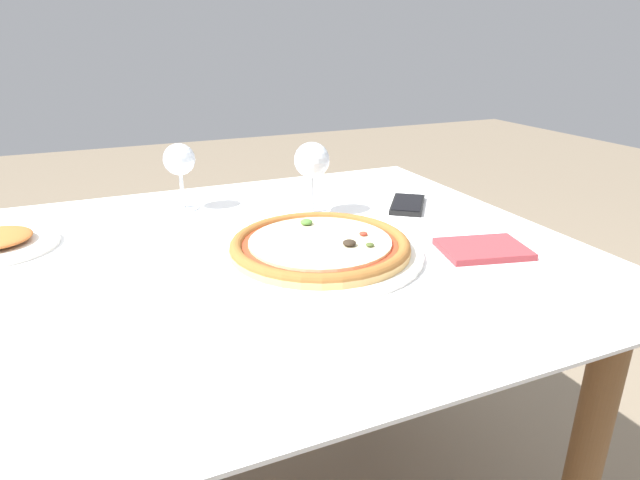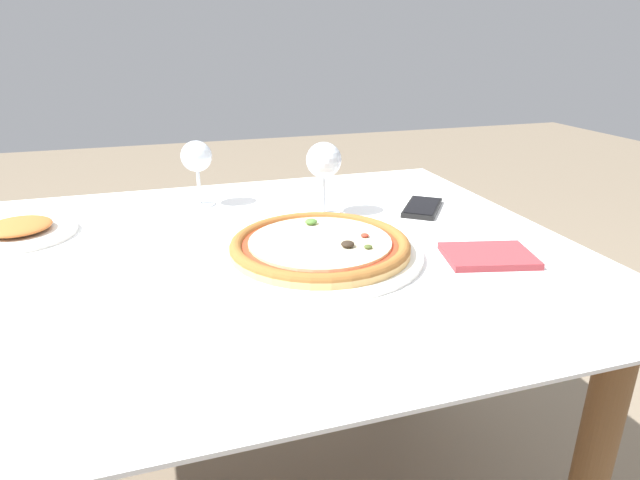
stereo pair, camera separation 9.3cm
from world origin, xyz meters
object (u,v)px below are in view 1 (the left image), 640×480
Objects in this scene: dining_table at (209,306)px; wine_glass_far_left at (312,163)px; wine_glass_far_right at (179,162)px; cell_phone at (408,204)px; pizza_plate at (320,247)px.

wine_glass_far_left is at bearing 31.60° from dining_table.
wine_glass_far_right is at bearing 149.46° from wine_glass_far_left.
wine_glass_far_right is (0.02, 0.31, 0.19)m from dining_table.
dining_table is 0.51m from cell_phone.
wine_glass_far_left reaches higher than dining_table.
dining_table is at bearing -93.76° from wine_glass_far_right.
wine_glass_far_right is (-0.17, 0.37, 0.09)m from pizza_plate.
pizza_plate reaches higher than cell_phone.
wine_glass_far_left is (0.27, 0.17, 0.20)m from dining_table.
wine_glass_far_left is 0.29m from wine_glass_far_right.
pizza_plate is (0.19, -0.05, 0.10)m from dining_table.
cell_phone is (0.22, -0.04, -0.11)m from wine_glass_far_left.
pizza_plate reaches higher than dining_table.
wine_glass_far_left is at bearing 170.41° from cell_phone.
cell_phone is at bearing -9.59° from wine_glass_far_left.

